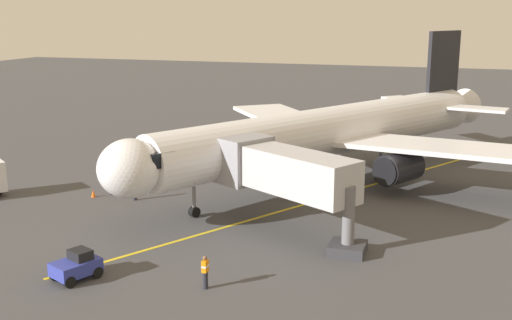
% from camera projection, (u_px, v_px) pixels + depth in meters
% --- Properties ---
extents(ground_plane, '(220.00, 220.00, 0.00)m').
position_uv_depth(ground_plane, '(326.00, 182.00, 50.58)').
color(ground_plane, '#424244').
extents(apron_lead_in_line, '(20.04, 34.86, 0.01)m').
position_uv_depth(apron_lead_in_line, '(313.00, 202.00, 45.22)').
color(apron_lead_in_line, yellow).
rests_on(apron_lead_in_line, ground).
extents(airplane, '(30.93, 36.65, 11.50)m').
position_uv_depth(airplane, '(334.00, 132.00, 50.03)').
color(airplane, white).
rests_on(airplane, ground).
extents(jet_bridge, '(10.83, 7.67, 5.40)m').
position_uv_depth(jet_bridge, '(278.00, 170.00, 38.86)').
color(jet_bridge, '#B7B7BC').
rests_on(jet_bridge, ground).
extents(ground_crew_marshaller, '(0.27, 0.41, 1.71)m').
position_uv_depth(ground_crew_marshaller, '(205.00, 272.00, 30.96)').
color(ground_crew_marshaller, '#23232D').
rests_on(ground_crew_marshaller, ground).
extents(ground_crew_wing_walker, '(0.31, 0.43, 1.71)m').
position_uv_depth(ground_crew_wing_walker, '(111.00, 183.00, 46.80)').
color(ground_crew_wing_walker, '#23232D').
rests_on(ground_crew_wing_walker, ground).
extents(ground_crew_loader, '(0.46, 0.46, 1.71)m').
position_uv_depth(ground_crew_loader, '(135.00, 188.00, 45.49)').
color(ground_crew_loader, '#23232D').
rests_on(ground_crew_loader, ground).
extents(tug_near_nose, '(2.64, 2.72, 1.50)m').
position_uv_depth(tug_near_nose, '(280.00, 136.00, 65.50)').
color(tug_near_nose, yellow).
rests_on(tug_near_nose, ground).
extents(tug_starboard_side, '(2.30, 2.71, 1.50)m').
position_uv_depth(tug_starboard_side, '(77.00, 266.00, 32.13)').
color(tug_starboard_side, '#2D3899').
rests_on(tug_starboard_side, ground).
extents(safety_cone_nose_left, '(0.32, 0.32, 0.55)m').
position_uv_depth(safety_cone_nose_left, '(124.00, 165.00, 54.77)').
color(safety_cone_nose_left, '#F2590F').
rests_on(safety_cone_nose_left, ground).
extents(safety_cone_nose_right, '(0.32, 0.32, 0.55)m').
position_uv_depth(safety_cone_nose_right, '(93.00, 193.00, 46.35)').
color(safety_cone_nose_right, '#F2590F').
rests_on(safety_cone_nose_right, ground).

